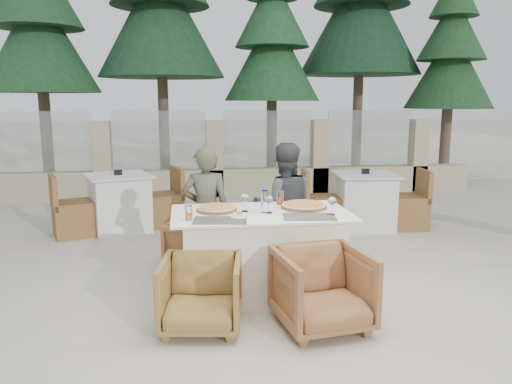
{
  "coord_description": "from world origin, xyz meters",
  "views": [
    {
      "loc": [
        -0.57,
        -4.41,
        1.77
      ],
      "look_at": [
        0.11,
        0.23,
        0.9
      ],
      "focal_mm": 35.0,
      "sensor_mm": 36.0,
      "label": 1
    }
  ],
  "objects": [
    {
      "name": "pine_mid_left",
      "position": [
        -1.0,
        7.5,
        3.25
      ],
      "size": [
        2.86,
        2.86,
        6.5
      ],
      "primitive_type": "cone",
      "color": "#1A3F23",
      "rests_on": "ground"
    },
    {
      "name": "olive_dish",
      "position": [
        -0.11,
        -0.24,
        0.79
      ],
      "size": [
        0.12,
        0.12,
        0.04
      ],
      "primitive_type": null,
      "rotation": [
        0.0,
        0.0,
        -0.13
      ],
      "color": "white",
      "rests_on": "dining_table"
    },
    {
      "name": "placemat_near_left",
      "position": [
        -0.28,
        -0.33,
        0.77
      ],
      "size": [
        0.49,
        0.36,
        0.0
      ],
      "primitive_type": "cube",
      "rotation": [
        0.0,
        0.0,
        -0.14
      ],
      "color": "#504C44",
      "rests_on": "dining_table"
    },
    {
      "name": "pizza_left",
      "position": [
        -0.28,
        0.03,
        0.79
      ],
      "size": [
        0.45,
        0.45,
        0.05
      ],
      "primitive_type": "cylinder",
      "rotation": [
        0.0,
        0.0,
        0.25
      ],
      "color": "#CF511C",
      "rests_on": "dining_table"
    },
    {
      "name": "pine_far_right",
      "position": [
        5.5,
        6.5,
        2.25
      ],
      "size": [
        1.98,
        1.98,
        4.5
      ],
      "primitive_type": "cone",
      "color": "#1F4623",
      "rests_on": "ground"
    },
    {
      "name": "diner_left",
      "position": [
        -0.36,
        0.54,
        0.66
      ],
      "size": [
        0.5,
        0.35,
        1.32
      ],
      "primitive_type": "imported",
      "rotation": [
        0.0,
        0.0,
        3.07
      ],
      "color": "#4A4C37",
      "rests_on": "ground"
    },
    {
      "name": "pine_mid_right",
      "position": [
        3.8,
        7.8,
        3.4
      ],
      "size": [
        2.99,
        2.99,
        6.8
      ],
      "primitive_type": "cone",
      "color": "#183920",
      "rests_on": "ground"
    },
    {
      "name": "armchair_near_left",
      "position": [
        -0.46,
        -0.73,
        0.29
      ],
      "size": [
        0.7,
        0.71,
        0.57
      ],
      "primitive_type": "imported",
      "rotation": [
        0.0,
        0.0,
        -0.15
      ],
      "color": "olive",
      "rests_on": "ground"
    },
    {
      "name": "armchair_far_right",
      "position": [
        0.48,
        0.65,
        0.33
      ],
      "size": [
        0.86,
        0.87,
        0.66
      ],
      "primitive_type": "imported",
      "rotation": [
        0.0,
        0.0,
        3.38
      ],
      "color": "brown",
      "rests_on": "ground"
    },
    {
      "name": "pine_centre",
      "position": [
        1.5,
        7.2,
        2.5
      ],
      "size": [
        2.2,
        2.2,
        5.0
      ],
      "primitive_type": "cone",
      "color": "#214E28",
      "rests_on": "ground"
    },
    {
      "name": "bg_table_a",
      "position": [
        -1.45,
        2.46,
        0.39
      ],
      "size": [
        1.82,
        1.31,
        0.77
      ],
      "primitive_type": null,
      "rotation": [
        0.0,
        0.0,
        0.33
      ],
      "color": "silver",
      "rests_on": "ground"
    },
    {
      "name": "placemat_near_right",
      "position": [
        0.49,
        -0.32,
        0.77
      ],
      "size": [
        0.49,
        0.36,
        0.0
      ],
      "primitive_type": "cube",
      "rotation": [
        0.0,
        0.0,
        -0.14
      ],
      "color": "#635E55",
      "rests_on": "dining_table"
    },
    {
      "name": "diner_right",
      "position": [
        0.45,
        0.58,
        0.67
      ],
      "size": [
        0.68,
        0.55,
        1.34
      ],
      "primitive_type": "imported",
      "rotation": [
        0.0,
        0.0,
        3.07
      ],
      "color": "#3E4244",
      "rests_on": "ground"
    },
    {
      "name": "dining_table",
      "position": [
        0.11,
        -0.07,
        0.39
      ],
      "size": [
        1.6,
        0.9,
        0.77
      ],
      "primitive_type": null,
      "color": "white",
      "rests_on": "ground"
    },
    {
      "name": "armchair_near_right",
      "position": [
        0.47,
        -0.84,
        0.31
      ],
      "size": [
        0.77,
        0.78,
        0.63
      ],
      "primitive_type": "imported",
      "rotation": [
        0.0,
        0.0,
        0.15
      ],
      "color": "#935D35",
      "rests_on": "ground"
    },
    {
      "name": "ground",
      "position": [
        0.0,
        0.0,
        0.0
      ],
      "size": [
        80.0,
        80.0,
        0.0
      ],
      "primitive_type": "plane",
      "color": "beige",
      "rests_on": "ground"
    },
    {
      "name": "wine_glass_centre",
      "position": [
        -0.03,
        -0.02,
        0.86
      ],
      "size": [
        0.08,
        0.08,
        0.18
      ],
      "primitive_type": null,
      "rotation": [
        0.0,
        0.0,
        -0.04
      ],
      "color": "white",
      "rests_on": "dining_table"
    },
    {
      "name": "pizza_right",
      "position": [
        0.53,
        0.04,
        0.8
      ],
      "size": [
        0.51,
        0.51,
        0.06
      ],
      "primitive_type": "cylinder",
      "rotation": [
        0.0,
        0.0,
        -0.21
      ],
      "color": "#DD4B1E",
      "rests_on": "dining_table"
    },
    {
      "name": "wine_glass_near",
      "position": [
        0.17,
        -0.11,
        0.86
      ],
      "size": [
        0.08,
        0.08,
        0.18
      ],
      "primitive_type": null,
      "rotation": [
        0.0,
        0.0,
        -0.11
      ],
      "color": "white",
      "rests_on": "dining_table"
    },
    {
      "name": "water_bottle",
      "position": [
        0.14,
        -0.09,
        0.89
      ],
      "size": [
        0.07,
        0.07,
        0.24
      ],
      "primitive_type": "cylinder",
      "rotation": [
        0.0,
        0.0,
        0.04
      ],
      "color": "#C2E3FF",
      "rests_on": "dining_table"
    },
    {
      "name": "armchair_far_left",
      "position": [
        -0.44,
        0.67,
        0.27
      ],
      "size": [
        0.76,
        0.77,
        0.54
      ],
      "primitive_type": "imported",
      "rotation": [
        0.0,
        0.0,
        2.74
      ],
      "color": "#9C6538",
      "rests_on": "ground"
    },
    {
      "name": "perimeter_wall_far",
      "position": [
        0.0,
        4.8,
        0.8
      ],
      "size": [
        10.0,
        0.34,
        1.6
      ],
      "primitive_type": null,
      "color": "tan",
      "rests_on": "ground"
    },
    {
      "name": "wine_glass_corner",
      "position": [
        0.71,
        -0.27,
        0.86
      ],
      "size": [
        0.08,
        0.08,
        0.18
      ],
      "primitive_type": null,
      "rotation": [
        0.0,
        0.0,
        0.03
      ],
      "color": "silver",
      "rests_on": "dining_table"
    },
    {
      "name": "bg_table_b",
      "position": [
        1.9,
        2.08,
        0.39
      ],
      "size": [
        1.71,
        0.97,
        0.77
      ],
      "primitive_type": null,
      "rotation": [
        0.0,
        0.0,
        -0.1
      ],
      "color": "silver",
      "rests_on": "ground"
    },
    {
      "name": "beer_glass_left",
      "position": [
        -0.54,
        -0.28,
        0.83
      ],
      "size": [
        0.08,
        0.08,
        0.12
      ],
      "primitive_type": "cylinder",
      "rotation": [
        0.0,
        0.0,
        -0.25
      ],
      "color": "gold",
      "rests_on": "dining_table"
    },
    {
      "name": "beer_glass_right",
      "position": [
        0.34,
        0.23,
        0.84
      ],
      "size": [
        0.07,
        0.07,
        0.14
      ],
      "primitive_type": "cylinder",
      "rotation": [
        0.0,
        0.0,
        0.08
      ],
      "color": "orange",
      "rests_on": "dining_table"
    },
    {
      "name": "pine_far_left",
      "position": [
        -3.5,
        7.0,
        2.75
      ],
      "size": [
        2.42,
        2.42,
        5.5
      ],
      "primitive_type": "cone",
      "color": "#1D4525",
      "rests_on": "ground"
    },
    {
      "name": "sand_patch",
      "position": [
        0.0,
        14.0,
        0.01
      ],
      "size": [
        30.0,
        16.0,
        0.01
      ],
      "primitive_type": "cube",
      "color": "beige",
      "rests_on": "ground"
    }
  ]
}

